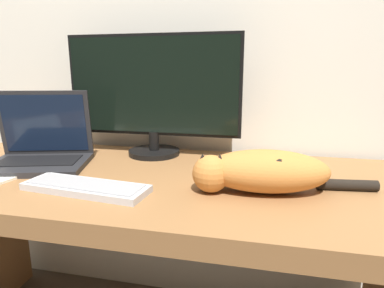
# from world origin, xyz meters

# --- Properties ---
(wall_back) EXTENTS (6.40, 0.06, 2.60)m
(wall_back) POSITION_xyz_m (0.00, 0.79, 1.30)
(wall_back) COLOR silver
(wall_back) RESTS_ON ground_plane
(desk) EXTENTS (1.71, 0.73, 0.74)m
(desk) POSITION_xyz_m (0.00, 0.36, 0.59)
(desk) COLOR olive
(desk) RESTS_ON ground_plane
(monitor) EXTENTS (0.70, 0.21, 0.48)m
(monitor) POSITION_xyz_m (-0.07, 0.62, 0.99)
(monitor) COLOR black
(monitor) RESTS_ON desk
(laptop) EXTENTS (0.39, 0.34, 0.27)m
(laptop) POSITION_xyz_m (-0.42, 0.39, 0.79)
(laptop) COLOR #232326
(laptop) RESTS_ON desk
(external_keyboard) EXTENTS (0.38, 0.15, 0.02)m
(external_keyboard) POSITION_xyz_m (-0.13, 0.18, 0.75)
(external_keyboard) COLOR #BCBCC1
(external_keyboard) RESTS_ON desk
(cat) EXTENTS (0.52, 0.20, 0.12)m
(cat) POSITION_xyz_m (0.36, 0.29, 0.80)
(cat) COLOR #C67A38
(cat) RESTS_ON desk
(small_toy) EXTENTS (0.04, 0.04, 0.04)m
(small_toy) POSITION_xyz_m (0.39, 0.59, 0.76)
(small_toy) COLOR gold
(small_toy) RESTS_ON desk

